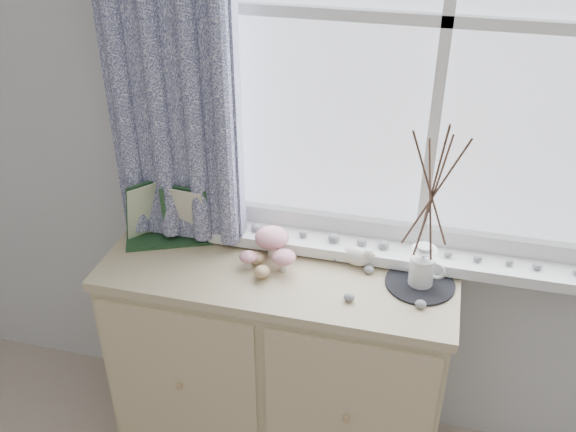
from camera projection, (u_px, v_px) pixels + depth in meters
The scene contains 8 objects.
sideboard at pixel (278, 363), 2.37m from camera, with size 1.20×0.45×0.85m.
botanical_book at pixel (163, 217), 2.21m from camera, with size 0.35×0.13×0.24m, color #1E3E21, non-canonical shape.
toadstool_cluster at pixel (272, 245), 2.16m from camera, with size 0.19×0.17×0.11m.
wooden_eggs at pixel (259, 265), 2.13m from camera, with size 0.09×0.11×0.07m.
songbird_figurine at pixel (356, 255), 2.16m from camera, with size 0.14×0.07×0.07m, color white, non-canonical shape.
crocheted_doily at pixel (420, 283), 2.08m from camera, with size 0.23×0.23×0.01m, color black.
twig_pitcher at pixel (433, 190), 1.90m from camera, with size 0.25×0.25×0.61m.
sideboard_pebbles at pixel (368, 281), 2.07m from camera, with size 0.34×0.23×0.02m.
Camera 1 is at (0.31, 0.08, 2.13)m, focal length 40.00 mm.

